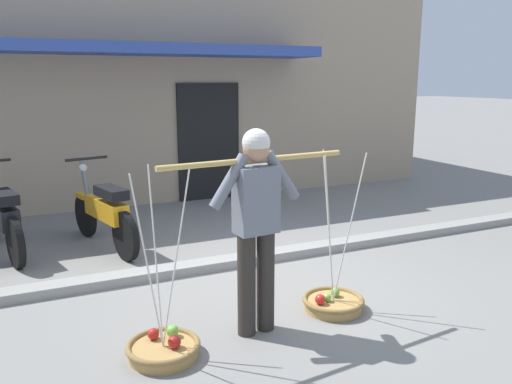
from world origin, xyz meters
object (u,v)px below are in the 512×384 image
Objects in this scene: fruit_basket_left_side at (333,302)px; motorcycle_second_in_row at (104,213)px; fruit_basket_right_side at (164,347)px; motorcycle_nearest_shop at (1,218)px; fruit_vendor at (256,218)px.

motorcycle_second_in_row is (-1.60, 2.69, 0.38)m from fruit_basket_left_side.
fruit_basket_left_side is at bearing 5.79° from fruit_basket_right_side.
fruit_basket_left_side reaches higher than motorcycle_nearest_shop.
fruit_vendor is 1.21m from fruit_basket_left_side.
fruit_vendor reaches higher than fruit_basket_left_side.
motorcycle_nearest_shop is (-1.13, 3.12, 0.37)m from fruit_basket_right_side.
fruit_basket_left_side is 1.63m from fruit_basket_right_side.
fruit_vendor is 1.17× the size of fruit_basket_left_side.
fruit_basket_right_side is (-0.81, -0.08, -0.90)m from fruit_vendor.
fruit_basket_left_side is at bearing -47.03° from motorcycle_nearest_shop.
fruit_basket_right_side is at bearing -90.41° from motorcycle_second_in_row.
motorcycle_second_in_row is at bearing 89.59° from fruit_basket_right_side.
fruit_vendor is 1.21m from fruit_basket_right_side.
fruit_vendor reaches higher than motorcycle_nearest_shop.
fruit_vendor is 0.95× the size of motorcycle_nearest_shop.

